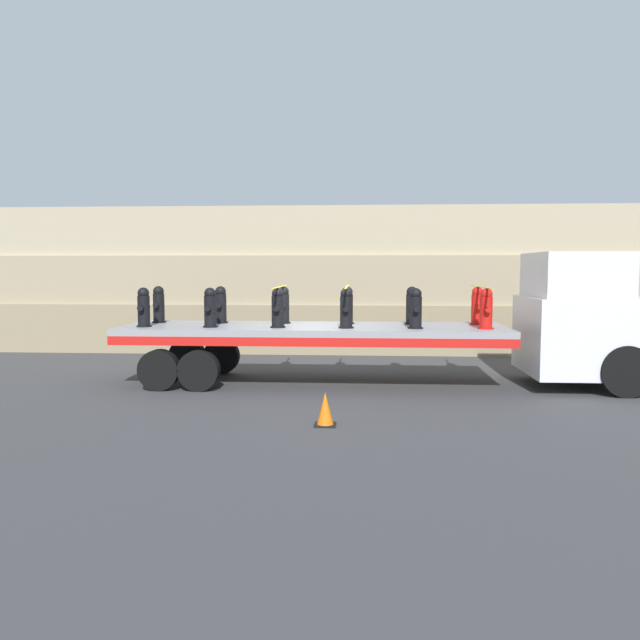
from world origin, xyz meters
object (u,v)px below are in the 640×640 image
fire_hydrant_black_near_1 (210,308)px  fire_hydrant_red_far_5 (477,306)px  fire_hydrant_black_far_2 (284,305)px  fire_hydrant_black_far_3 (347,306)px  flatbed_trailer (287,337)px  fire_hydrant_black_near_3 (346,309)px  fire_hydrant_black_near_0 (144,308)px  fire_hydrant_black_near_2 (278,308)px  fire_hydrant_red_near_5 (486,309)px  fire_hydrant_black_far_1 (221,305)px  fire_hydrant_black_far_4 (412,306)px  fire_hydrant_black_near_4 (416,309)px  traffic_cone (325,409)px  fire_hydrant_black_far_0 (159,305)px  truck_cab (587,321)px

fire_hydrant_black_near_1 → fire_hydrant_red_far_5: same height
fire_hydrant_black_far_2 → fire_hydrant_black_far_3: same height
fire_hydrant_black_near_1 → flatbed_trailer: bearing=17.6°
fire_hydrant_black_near_3 → fire_hydrant_black_far_2: bearing=145.4°
fire_hydrant_black_near_0 → fire_hydrant_black_near_2: (3.13, 0.00, 0.00)m
fire_hydrant_black_near_0 → fire_hydrant_black_far_3: size_ratio=1.00×
fire_hydrant_black_near_0 → fire_hydrant_black_far_3: same height
fire_hydrant_red_far_5 → fire_hydrant_black_near_3: bearing=-161.0°
fire_hydrant_red_near_5 → fire_hydrant_red_far_5: same height
fire_hydrant_black_far_1 → fire_hydrant_black_far_2: bearing=0.0°
fire_hydrant_black_near_1 → fire_hydrant_red_near_5: bearing=0.0°
fire_hydrant_black_far_4 → fire_hydrant_red_far_5: same height
flatbed_trailer → fire_hydrant_black_near_4: bearing=-10.2°
flatbed_trailer → fire_hydrant_red_near_5: size_ratio=9.86×
fire_hydrant_black_far_1 → traffic_cone: fire_hydrant_black_far_1 is taller
fire_hydrant_black_near_2 → fire_hydrant_black_far_4: 3.31m
fire_hydrant_black_near_2 → fire_hydrant_black_far_4: same height
fire_hydrant_black_near_2 → fire_hydrant_black_near_0: bearing=180.0°
fire_hydrant_black_near_1 → fire_hydrant_black_near_4: (4.69, 0.00, 0.00)m
fire_hydrant_red_near_5 → fire_hydrant_black_far_4: bearing=145.4°
fire_hydrant_black_far_0 → fire_hydrant_black_far_4: 6.25m
fire_hydrant_black_far_0 → traffic_cone: size_ratio=1.57×
fire_hydrant_black_far_2 → fire_hydrant_black_near_0: bearing=-161.0°
fire_hydrant_black_near_4 → fire_hydrant_red_near_5: 1.56m
flatbed_trailer → fire_hydrant_black_far_4: bearing=10.2°
fire_hydrant_black_near_0 → fire_hydrant_red_far_5: size_ratio=1.00×
fire_hydrant_black_far_2 → fire_hydrant_black_near_1: bearing=-145.4°
flatbed_trailer → fire_hydrant_black_near_2: fire_hydrant_black_near_2 is taller
fire_hydrant_black_far_2 → traffic_cone: fire_hydrant_black_far_2 is taller
fire_hydrant_black_far_0 → fire_hydrant_black_near_2: (3.13, -1.08, 0.00)m
fire_hydrant_black_near_1 → fire_hydrant_black_near_3: bearing=0.0°
flatbed_trailer → fire_hydrant_black_far_2: (-0.14, 0.54, 0.71)m
fire_hydrant_black_far_4 → fire_hydrant_red_near_5: (1.56, -1.08, 0.00)m
fire_hydrant_black_near_4 → fire_hydrant_black_near_3: bearing=180.0°
fire_hydrant_red_far_5 → fire_hydrant_black_near_4: bearing=-145.4°
fire_hydrant_black_near_0 → fire_hydrant_black_far_4: bearing=9.8°
fire_hydrant_black_near_4 → fire_hydrant_black_far_2: bearing=161.0°
fire_hydrant_black_near_1 → fire_hydrant_black_far_4: same height
truck_cab → fire_hydrant_black_near_0: (-10.21, -0.54, 0.29)m
truck_cab → fire_hydrant_black_near_2: (-7.08, -0.54, 0.29)m
fire_hydrant_black_near_1 → fire_hydrant_red_near_5: same height
fire_hydrant_black_far_2 → fire_hydrant_red_far_5: bearing=0.0°
truck_cab → flatbed_trailer: 6.96m
flatbed_trailer → fire_hydrant_black_near_0: bearing=-170.6°
truck_cab → fire_hydrant_black_far_1: size_ratio=3.37×
fire_hydrant_black_far_1 → fire_hydrant_black_near_4: same height
truck_cab → fire_hydrant_red_far_5: (-2.39, 0.54, 0.29)m
fire_hydrant_black_near_1 → fire_hydrant_black_near_2: 1.56m
fire_hydrant_black_far_1 → fire_hydrant_black_near_2: 1.90m
fire_hydrant_black_far_1 → fire_hydrant_black_near_3: 3.31m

